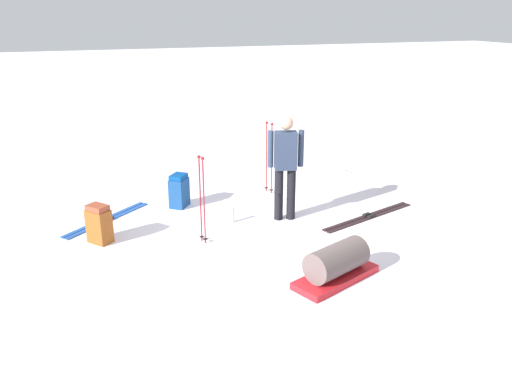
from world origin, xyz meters
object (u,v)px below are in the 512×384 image
object	(u,v)px
skier_standing	(286,163)
ski_poles_planted_near	(269,154)
backpack_bright	(179,191)
thermos_bottle	(232,215)
ski_poles_planted_far	(202,195)
gear_sled	(336,264)
ski_pair_near	(107,219)
backpack_large_dark	(99,224)
ski_pair_far	(369,217)

from	to	relation	value
skier_standing	ski_poles_planted_near	xyz separation A→B (m)	(1.32, -0.24, -0.22)
backpack_bright	thermos_bottle	distance (m)	1.19
ski_poles_planted_far	gear_sled	world-z (taller)	ski_poles_planted_far
thermos_bottle	backpack_bright	bearing A→B (deg)	32.92
skier_standing	gear_sled	world-z (taller)	skier_standing
ski_pair_near	backpack_large_dark	world-z (taller)	backpack_large_dark
thermos_bottle	ski_poles_planted_near	bearing A→B (deg)	-42.98
backpack_bright	gear_sled	size ratio (longest dim) A/B	0.46
skier_standing	gear_sled	size ratio (longest dim) A/B	1.33
ski_pair_near	ski_poles_planted_far	xyz separation A→B (m)	(-1.35, -1.26, 0.71)
ski_poles_planted_near	gear_sled	bearing A→B (deg)	172.60
ski_pair_far	backpack_bright	bearing A→B (deg)	60.87
ski_pair_near	backpack_large_dark	distance (m)	0.90
ski_poles_planted_far	skier_standing	bearing A→B (deg)	-74.54
gear_sled	thermos_bottle	distance (m)	2.36
ski_poles_planted_near	ski_poles_planted_far	distance (m)	2.43
ski_poles_planted_near	thermos_bottle	size ratio (longest dim) A/B	5.11
ski_pair_near	ski_pair_far	bearing A→B (deg)	-108.64
ski_pair_near	ski_poles_planted_far	size ratio (longest dim) A/B	1.12
ski_pair_far	backpack_bright	size ratio (longest dim) A/B	3.35
backpack_large_dark	thermos_bottle	size ratio (longest dim) A/B	2.23
skier_standing	backpack_bright	distance (m)	1.99
backpack_large_dark	gear_sled	distance (m)	3.49
skier_standing	thermos_bottle	xyz separation A→B (m)	(0.15, 0.84, -0.82)
skier_standing	thermos_bottle	size ratio (longest dim) A/B	6.54
skier_standing	ski_poles_planted_near	world-z (taller)	skier_standing
ski_pair_near	ski_pair_far	size ratio (longest dim) A/B	0.75
ski_pair_near	backpack_bright	world-z (taller)	backpack_bright
ski_pair_near	thermos_bottle	world-z (taller)	thermos_bottle
skier_standing	backpack_bright	world-z (taller)	skier_standing
ski_pair_far	ski_poles_planted_far	world-z (taller)	ski_poles_planted_far
backpack_bright	ski_poles_planted_far	world-z (taller)	ski_poles_planted_far
skier_standing	backpack_bright	xyz separation A→B (m)	(1.14, 1.49, -0.67)
backpack_large_dark	gear_sled	size ratio (longest dim) A/B	0.45
ski_poles_planted_far	thermos_bottle	bearing A→B (deg)	-48.46
backpack_large_dark	backpack_bright	bearing A→B (deg)	-53.59
gear_sled	backpack_large_dark	bearing A→B (deg)	50.57
skier_standing	backpack_large_dark	bearing A→B (deg)	88.01
skier_standing	thermos_bottle	bearing A→B (deg)	80.05
ski_poles_planted_far	gear_sled	distance (m)	2.19
backpack_bright	ski_poles_planted_far	bearing A→B (deg)	-179.42
ski_poles_planted_near	backpack_bright	bearing A→B (deg)	95.80
backpack_large_dark	ski_poles_planted_near	bearing A→B (deg)	-68.84
backpack_bright	thermos_bottle	size ratio (longest dim) A/B	2.24
ski_pair_far	gear_sled	xyz separation A→B (m)	(-1.69, 1.53, 0.21)
backpack_large_dark	thermos_bottle	bearing A→B (deg)	-88.67
backpack_bright	gear_sled	world-z (taller)	backpack_bright
backpack_large_dark	ski_poles_planted_near	size ratio (longest dim) A/B	0.44
ski_pair_far	backpack_large_dark	distance (m)	4.27
skier_standing	ski_pair_near	distance (m)	3.04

